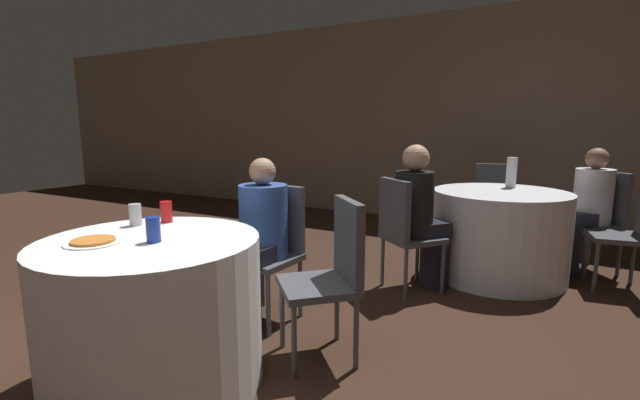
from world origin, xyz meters
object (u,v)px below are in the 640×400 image
pizza_plate_near (93,241)px  person_black_shirt (422,219)px  chair_far_northeast (601,213)px  chair_far_east (634,225)px  chair_near_north (273,240)px  soda_can_blue (153,230)px  chair_near_northeast (334,265)px  person_white_shirt (584,211)px  person_blue_shirt (256,244)px  bottle_far (511,173)px  chair_far_north (493,198)px  soda_can_silver (135,215)px  chair_far_southwest (403,226)px  soda_can_red (166,212)px  table_near (154,312)px  table_far (498,234)px

pizza_plate_near → person_black_shirt: bearing=64.6°
chair_far_northeast → chair_far_east: bearing=165.7°
chair_near_north → soda_can_blue: size_ratio=7.43×
chair_near_northeast → person_black_shirt: size_ratio=0.78×
soda_can_blue → chair_far_northeast: bearing=57.1°
chair_far_east → person_white_shirt: person_white_shirt is taller
person_blue_shirt → chair_near_north: bearing=-90.0°
bottle_far → chair_near_north: bearing=-124.7°
chair_far_northeast → bottle_far: bearing=76.1°
chair_far_north → pizza_plate_near: (-1.33, -3.69, 0.22)m
chair_far_north → soda_can_silver: chair_far_north is taller
person_blue_shirt → person_white_shirt: bearing=-125.8°
chair_near_northeast → chair_far_southwest: bearing=-45.9°
chair_far_north → soda_can_red: 3.50m
chair_far_northeast → person_blue_shirt: bearing=102.0°
soda_can_blue → person_blue_shirt: bearing=90.3°
chair_far_north → person_white_shirt: person_white_shirt is taller
pizza_plate_near → soda_can_red: 0.49m
table_near → person_black_shirt: 2.10m
table_far → chair_far_southwest: (-0.62, -0.76, 0.16)m
chair_far_north → soda_can_blue: chair_far_north is taller
table_near → chair_far_east: chair_far_east is taller
person_black_shirt → person_blue_shirt: size_ratio=1.06×
person_black_shirt → person_white_shirt: bearing=83.1°
person_blue_shirt → soda_can_silver: size_ratio=9.04×
table_near → soda_can_blue: size_ratio=8.76×
table_near → soda_can_blue: 0.44m
chair_far_north → person_white_shirt: 0.95m
chair_near_northeast → chair_far_northeast: size_ratio=1.00×
pizza_plate_near → bottle_far: bearing=62.7°
table_far → person_white_shirt: size_ratio=1.01×
chair_near_north → chair_near_northeast: bearing=159.3°
chair_far_southwest → soda_can_blue: 1.95m
chair_near_north → bottle_far: (1.31, 1.89, 0.35)m
person_black_shirt → soda_can_blue: person_black_shirt is taller
chair_far_east → chair_far_northeast: same height
person_blue_shirt → pizza_plate_near: (-0.23, -0.95, 0.21)m
soda_can_blue → soda_can_red: same height
chair_near_northeast → person_black_shirt: bearing=-50.5°
pizza_plate_near → soda_can_blue: (0.24, 0.15, 0.05)m
chair_far_east → person_black_shirt: person_black_shirt is taller
chair_far_east → soda_can_blue: chair_far_east is taller
chair_near_north → chair_far_north: (1.09, 2.57, 0.00)m
chair_near_north → chair_far_east: (2.23, 1.76, 0.00)m
chair_near_northeast → chair_far_east: 2.61m
chair_far_northeast → person_blue_shirt: (-2.05, -2.37, 0.01)m
chair_far_northeast → person_black_shirt: person_black_shirt is taller
pizza_plate_near → soda_can_blue: bearing=32.1°
pizza_plate_near → soda_can_red: size_ratio=2.13×
pizza_plate_near → soda_can_red: bearing=95.9°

